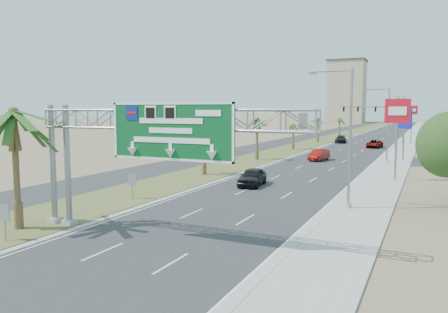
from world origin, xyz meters
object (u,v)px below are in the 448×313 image
at_px(palm_near, 13,113).
at_px(pole_sign_red_far, 412,113).
at_px(car_left_lane, 252,177).
at_px(pole_sign_blue, 404,120).
at_px(sign_gantry, 150,129).
at_px(car_mid_lane, 319,155).
at_px(signal_mast, 384,123).
at_px(pole_sign_red_near, 397,115).
at_px(car_right_lane, 375,144).
at_px(car_far, 341,139).

distance_m(palm_near, pole_sign_red_far, 83.84).
bearing_deg(car_left_lane, pole_sign_blue, 60.83).
bearing_deg(pole_sign_red_far, car_left_lane, -100.43).
height_order(sign_gantry, pole_sign_blue, pole_sign_blue).
bearing_deg(palm_near, car_mid_lane, 79.84).
height_order(signal_mast, pole_sign_blue, signal_mast).
height_order(sign_gantry, car_left_lane, sign_gantry).
bearing_deg(pole_sign_red_far, sign_gantry, -97.18).
distance_m(sign_gantry, pole_sign_red_near, 28.96).
bearing_deg(car_right_lane, car_mid_lane, -96.34).
bearing_deg(car_right_lane, pole_sign_red_near, -76.90).
height_order(palm_near, pole_sign_red_far, palm_near).
bearing_deg(palm_near, pole_sign_red_near, 56.91).
relative_size(sign_gantry, car_mid_lane, 3.44).
relative_size(car_far, pole_sign_red_far, 0.65).
height_order(signal_mast, pole_sign_red_far, pole_sign_red_far).
xyz_separation_m(car_mid_lane, pole_sign_red_far, (10.42, 38.39, 5.67)).
xyz_separation_m(sign_gantry, pole_sign_blue, (10.36, 46.30, -0.36)).
height_order(sign_gantry, car_far, sign_gantry).
xyz_separation_m(car_far, pole_sign_blue, (14.15, -30.41, 4.92)).
distance_m(palm_near, car_far, 79.00).
xyz_separation_m(signal_mast, car_left_lane, (-7.52, -43.78, -4.02)).
bearing_deg(car_left_lane, car_mid_lane, 81.10).
bearing_deg(car_right_lane, car_left_lane, -92.51).
xyz_separation_m(sign_gantry, car_mid_lane, (-0.35, 41.53, -5.26)).
bearing_deg(sign_gantry, pole_sign_red_near, 68.40).
distance_m(car_left_lane, car_far, 58.50).
height_order(signal_mast, car_left_lane, signal_mast).
relative_size(car_mid_lane, car_right_lane, 0.92).
xyz_separation_m(car_left_lane, pole_sign_blue, (11.64, 28.03, 4.87)).
bearing_deg(pole_sign_red_far, signal_mast, -102.09).
distance_m(pole_sign_blue, pole_sign_red_far, 33.63).
xyz_separation_m(palm_near, car_mid_lane, (7.78, 43.45, -6.13)).
bearing_deg(car_mid_lane, sign_gantry, -83.37).
bearing_deg(car_mid_lane, palm_near, -94.01).
xyz_separation_m(sign_gantry, car_right_lane, (4.27, 66.86, -5.32)).
bearing_deg(pole_sign_red_near, car_far, 106.19).
distance_m(signal_mast, car_far, 18.23).
bearing_deg(pole_sign_red_far, pole_sign_red_near, -89.35).
height_order(palm_near, car_mid_lane, palm_near).
distance_m(sign_gantry, car_mid_lane, 41.86).
bearing_deg(sign_gantry, pole_sign_red_far, 82.82).
relative_size(sign_gantry, pole_sign_red_far, 2.04).
relative_size(car_left_lane, car_far, 0.91).
bearing_deg(car_mid_lane, car_left_lane, -86.14).
relative_size(car_mid_lane, pole_sign_red_far, 0.59).
distance_m(palm_near, pole_sign_red_near, 34.44).
height_order(car_right_lane, car_far, car_far).
distance_m(car_right_lane, car_far, 12.73).
xyz_separation_m(signal_mast, pole_sign_red_far, (3.83, 17.87, 1.62)).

